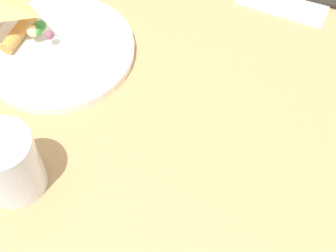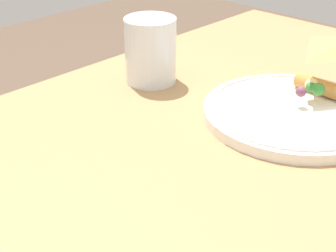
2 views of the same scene
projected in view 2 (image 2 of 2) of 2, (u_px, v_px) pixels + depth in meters
The scene contains 3 objects.
dining_table at pixel (222, 231), 0.70m from camera, with size 1.26×0.81×0.76m.
plate_pizza at pixel (295, 109), 0.77m from camera, with size 0.27×0.27×0.05m.
milk_glass at pixel (151, 53), 0.87m from camera, with size 0.09×0.09×0.11m.
Camera 2 is at (-0.45, -0.33, 1.12)m, focal length 55.00 mm.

